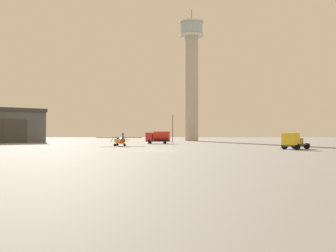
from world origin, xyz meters
TOP-DOWN VIEW (x-y plane):
  - ground_plane at (0.00, 0.00)m, footprint 400.00×400.00m
  - control_tower at (8.56, 78.91)m, footprint 8.07×8.07m
  - airplane_orange at (-8.35, 21.16)m, footprint 8.86×6.99m
  - truck_fuel_tanker_red at (-1.35, 41.30)m, footprint 6.08×3.78m
  - truck_flatbed_yellow at (21.67, 4.70)m, footprint 5.43×5.74m
  - light_post_east at (2.22, 50.70)m, footprint 0.44×0.44m

SIDE VIEW (x-z plane):
  - ground_plane at x=0.00m, z-range 0.00..0.00m
  - airplane_orange at x=-8.35m, z-range -0.09..2.56m
  - truck_flatbed_yellow at x=21.67m, z-range -0.05..2.58m
  - truck_fuel_tanker_red at x=-1.35m, z-range 0.18..3.22m
  - light_post_east at x=2.22m, z-range 0.81..8.67m
  - control_tower at x=8.56m, z-range 1.46..45.78m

